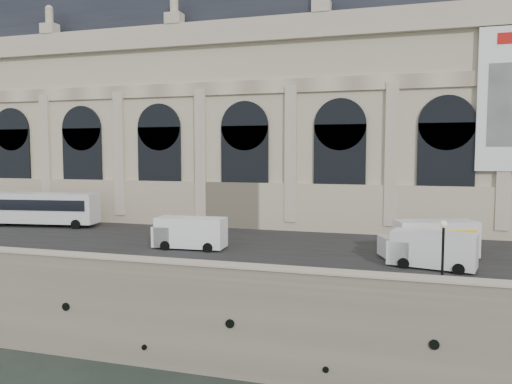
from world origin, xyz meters
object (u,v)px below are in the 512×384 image
van_b (187,233)px  bus_left (41,208)px  lamp_right (443,256)px  box_truck (430,239)px  van_c (428,250)px

van_b → bus_left: bearing=161.1°
bus_left → lamp_right: lamp_right is taller
box_truck → lamp_right: lamp_right is taller
box_truck → van_c: bearing=-95.1°
bus_left → van_c: bearing=-12.3°
bus_left → van_b: (20.68, -7.10, -0.71)m
bus_left → van_b: bearing=-18.9°
bus_left → van_c: (40.06, -8.75, -0.75)m
van_c → bus_left: bearing=167.7°
bus_left → box_truck: (40.38, -5.20, -0.62)m
bus_left → lamp_right: size_ratio=3.07×
van_c → van_b: bearing=175.1°
van_b → van_c: 19.45m
van_b → lamp_right: size_ratio=1.47×
van_b → box_truck: size_ratio=0.81×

